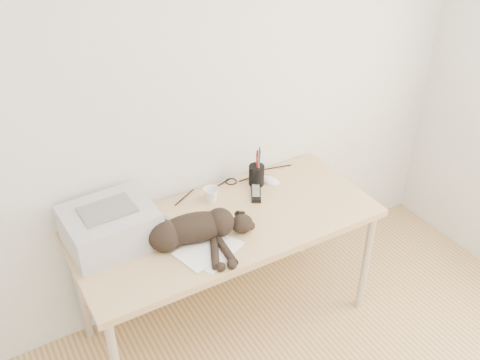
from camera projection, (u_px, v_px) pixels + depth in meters
wall_back at (191, 97)px, 2.74m from camera, size 3.50×0.00×3.50m
desk at (219, 232)px, 2.92m from camera, size 1.60×0.70×0.74m
printer at (110, 226)px, 2.60m from camera, size 0.44×0.38×0.20m
papers at (209, 250)px, 2.59m from camera, size 0.35×0.30×0.01m
cat at (191, 231)px, 2.61m from camera, size 0.70×0.42×0.16m
mug at (211, 195)px, 2.92m from camera, size 0.12×0.12×0.08m
pen_cup at (256, 175)px, 3.05m from camera, size 0.09×0.09×0.23m
remote_grey at (167, 221)px, 2.77m from camera, size 0.10×0.17×0.02m
remote_black at (256, 192)px, 2.99m from camera, size 0.14×0.19×0.02m
mouse at (270, 179)px, 3.09m from camera, size 0.11×0.14×0.04m
cable_tangle at (200, 191)px, 3.01m from camera, size 1.36×0.07×0.01m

